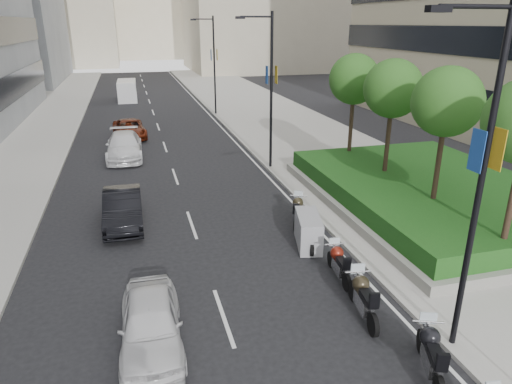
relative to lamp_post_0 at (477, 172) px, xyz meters
name	(u,v)px	position (x,y,z in m)	size (l,w,h in m)	color
sidewalk_right	(281,124)	(4.86, 29.00, -4.99)	(10.00, 100.00, 0.15)	#9E9B93
sidewalk_left	(20,139)	(-16.14, 29.00, -4.99)	(8.00, 100.00, 0.15)	#9E9B93
lane_edge	(222,128)	(-0.44, 29.00, -5.06)	(0.12, 100.00, 0.01)	silver
lane_centre	(160,132)	(-5.64, 29.00, -5.06)	(0.12, 100.00, 0.01)	silver
planter	(432,200)	(5.86, 9.00, -4.72)	(10.00, 14.00, 0.40)	gray
hedge	(433,188)	(5.86, 9.00, -4.12)	(9.40, 13.40, 0.80)	#123F13
tree_1	(447,102)	(4.36, 7.00, 0.36)	(2.80, 2.80, 6.30)	#332319
tree_2	(393,89)	(4.36, 11.00, 0.36)	(2.80, 2.80, 6.30)	#332319
tree_3	(354,80)	(4.36, 15.00, 0.36)	(2.80, 2.80, 6.30)	#332319
lamp_post_0	(477,172)	(0.00, 0.00, 0.00)	(2.34, 0.45, 9.00)	black
lamp_post_1	(269,84)	(0.00, 17.00, 0.00)	(2.34, 0.45, 9.00)	black
lamp_post_2	(213,61)	(0.00, 35.00, 0.00)	(2.34, 0.45, 9.00)	black
motorcycle_2	(431,353)	(-1.10, -0.74, -4.42)	(1.11, 2.29, 1.20)	black
motorcycle_3	(363,297)	(-1.57, 1.94, -4.41)	(0.82, 2.45, 1.22)	black
motorcycle_4	(339,263)	(-1.32, 4.17, -4.49)	(0.73, 2.18, 1.09)	black
motorcycle_5	(308,231)	(-1.43, 6.75, -4.42)	(1.33, 2.27, 1.29)	black
motorcycle_6	(297,210)	(-1.08, 8.96, -4.47)	(1.11, 2.08, 1.11)	black
car_a	(151,323)	(-7.79, 2.27, -4.36)	(1.67, 4.15, 1.41)	silver
car_b	(123,208)	(-8.51, 10.88, -4.31)	(1.60, 4.59, 1.51)	black
car_c	(124,146)	(-8.41, 21.85, -4.27)	(2.24, 5.50, 1.60)	silver
car_d	(129,129)	(-8.01, 27.54, -4.38)	(2.28, 4.95, 1.38)	#591A0A
delivery_van	(127,91)	(-7.96, 46.24, -4.03)	(2.14, 5.32, 2.22)	silver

